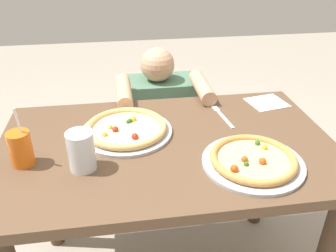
{
  "coord_description": "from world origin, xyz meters",
  "views": [
    {
      "loc": [
        -0.16,
        -1.1,
        1.45
      ],
      "look_at": [
        0.01,
        0.07,
        0.78
      ],
      "focal_mm": 37.86,
      "sensor_mm": 36.0,
      "label": 1
    }
  ],
  "objects_px": {
    "fork": "(222,115)",
    "diner_seated": "(159,136)",
    "pizza_far": "(126,129)",
    "drink_cup_colored": "(21,148)",
    "water_cup_clear": "(81,151)",
    "pizza_near": "(253,160)"
  },
  "relations": [
    {
      "from": "pizza_far",
      "to": "water_cup_clear",
      "type": "height_order",
      "value": "water_cup_clear"
    },
    {
      "from": "fork",
      "to": "diner_seated",
      "type": "bearing_deg",
      "value": 115.47
    },
    {
      "from": "drink_cup_colored",
      "to": "pizza_far",
      "type": "bearing_deg",
      "value": 23.54
    },
    {
      "from": "pizza_far",
      "to": "diner_seated",
      "type": "distance_m",
      "value": 0.68
    },
    {
      "from": "fork",
      "to": "diner_seated",
      "type": "relative_size",
      "value": 0.22
    },
    {
      "from": "drink_cup_colored",
      "to": "fork",
      "type": "distance_m",
      "value": 0.79
    },
    {
      "from": "water_cup_clear",
      "to": "drink_cup_colored",
      "type": "bearing_deg",
      "value": 165.05
    },
    {
      "from": "drink_cup_colored",
      "to": "water_cup_clear",
      "type": "relative_size",
      "value": 1.59
    },
    {
      "from": "pizza_near",
      "to": "pizza_far",
      "type": "bearing_deg",
      "value": 146.52
    },
    {
      "from": "pizza_near",
      "to": "fork",
      "type": "distance_m",
      "value": 0.35
    },
    {
      "from": "pizza_near",
      "to": "water_cup_clear",
      "type": "relative_size",
      "value": 2.55
    },
    {
      "from": "water_cup_clear",
      "to": "fork",
      "type": "distance_m",
      "value": 0.63
    },
    {
      "from": "pizza_near",
      "to": "fork",
      "type": "xyz_separation_m",
      "value": [
        -0.0,
        0.35,
        -0.02
      ]
    },
    {
      "from": "fork",
      "to": "diner_seated",
      "type": "height_order",
      "value": "diner_seated"
    },
    {
      "from": "pizza_near",
      "to": "diner_seated",
      "type": "distance_m",
      "value": 0.91
    },
    {
      "from": "pizza_near",
      "to": "drink_cup_colored",
      "type": "xyz_separation_m",
      "value": [
        -0.76,
        0.12,
        0.04
      ]
    },
    {
      "from": "pizza_far",
      "to": "fork",
      "type": "distance_m",
      "value": 0.41
    },
    {
      "from": "fork",
      "to": "diner_seated",
      "type": "xyz_separation_m",
      "value": [
        -0.22,
        0.45,
        -0.35
      ]
    },
    {
      "from": "pizza_far",
      "to": "drink_cup_colored",
      "type": "xyz_separation_m",
      "value": [
        -0.35,
        -0.15,
        0.04
      ]
    },
    {
      "from": "fork",
      "to": "diner_seated",
      "type": "distance_m",
      "value": 0.61
    },
    {
      "from": "pizza_near",
      "to": "pizza_far",
      "type": "distance_m",
      "value": 0.49
    },
    {
      "from": "drink_cup_colored",
      "to": "diner_seated",
      "type": "xyz_separation_m",
      "value": [
        0.54,
        0.69,
        -0.41
      ]
    }
  ]
}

